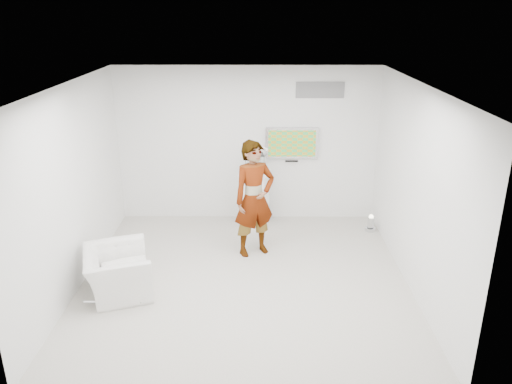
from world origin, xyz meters
TOP-DOWN VIEW (x-y plane):
  - room at (0.00, 0.00)m, footprint 5.01×5.01m
  - tv at (0.85, 2.45)m, footprint 1.00×0.08m
  - logo_decal at (1.35, 2.49)m, footprint 0.90×0.02m
  - person at (0.14, 0.92)m, footprint 0.86×0.75m
  - armchair at (-1.85, -0.38)m, footprint 1.19×1.27m
  - pedestal at (0.14, 2.14)m, footprint 0.62×0.62m
  - floor_uplight at (2.34, 1.82)m, footprint 0.21×0.21m
  - vitrine at (0.14, 2.14)m, footprint 0.37×0.37m
  - console at (0.14, 2.14)m, footprint 0.11×0.16m
  - wii_remote at (0.30, 1.17)m, footprint 0.12×0.14m

SIDE VIEW (x-z plane):
  - floor_uplight at x=2.34m, z-range 0.00..0.31m
  - armchair at x=-1.85m, z-range 0.00..0.68m
  - pedestal at x=0.14m, z-range 0.00..1.07m
  - person at x=0.14m, z-range 0.00..1.99m
  - console at x=0.14m, z-range 1.07..1.28m
  - vitrine at x=0.14m, z-range 1.07..1.41m
  - room at x=0.00m, z-range 0.00..3.00m
  - tv at x=0.85m, z-range 1.25..1.85m
  - wii_remote at x=0.30m, z-range 1.77..1.81m
  - logo_decal at x=1.35m, z-range 2.40..2.70m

